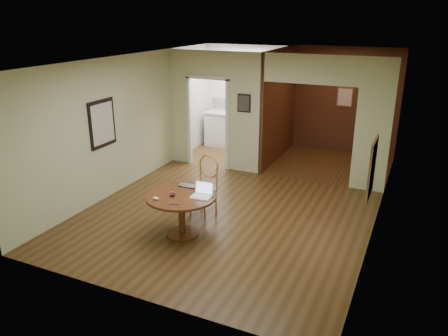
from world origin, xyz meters
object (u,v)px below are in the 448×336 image
at_px(chair, 205,182).
at_px(open_laptop, 202,193).
at_px(closed_laptop, 187,187).
at_px(dining_table, 181,206).

distance_m(chair, open_laptop, 0.87).
distance_m(chair, closed_laptop, 0.59).
xyz_separation_m(dining_table, chair, (-0.02, 0.89, 0.08)).
bearing_deg(closed_laptop, dining_table, -81.53).
bearing_deg(dining_table, chair, 91.37).
height_order(open_laptop, closed_laptop, open_laptop).
bearing_deg(closed_laptop, open_laptop, -29.56).
bearing_deg(chair, dining_table, -77.09).
height_order(chair, open_laptop, chair).
relative_size(dining_table, closed_laptop, 3.11).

